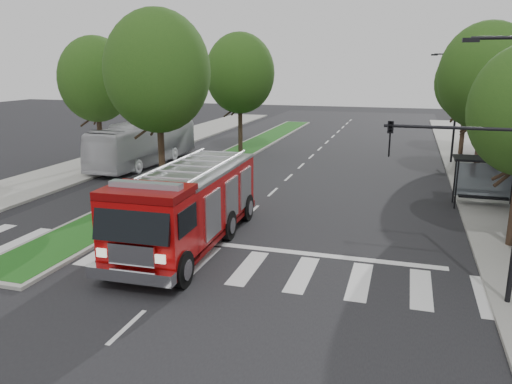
{
  "coord_description": "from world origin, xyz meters",
  "views": [
    {
      "loc": [
        7.16,
        -19.09,
        7.2
      ],
      "look_at": [
        1.08,
        1.04,
        1.8
      ],
      "focal_mm": 35.0,
      "sensor_mm": 36.0,
      "label": 1
    }
  ],
  "objects": [
    {
      "name": "ground",
      "position": [
        0.0,
        0.0,
        0.0
      ],
      "size": [
        140.0,
        140.0,
        0.0
      ],
      "primitive_type": "plane",
      "color": "black",
      "rests_on": "ground"
    },
    {
      "name": "sidewalk_right",
      "position": [
        12.5,
        10.0,
        0.07
      ],
      "size": [
        5.0,
        80.0,
        0.15
      ],
      "primitive_type": "cube",
      "color": "gray",
      "rests_on": "ground"
    },
    {
      "name": "sidewalk_left",
      "position": [
        -14.5,
        10.0,
        0.07
      ],
      "size": [
        5.0,
        80.0,
        0.15
      ],
      "primitive_type": "cube",
      "color": "gray",
      "rests_on": "ground"
    },
    {
      "name": "median",
      "position": [
        -6.0,
        18.0,
        0.08
      ],
      "size": [
        3.0,
        50.0,
        0.15
      ],
      "color": "gray",
      "rests_on": "ground"
    },
    {
      "name": "bus_shelter",
      "position": [
        11.2,
        8.15,
        2.04
      ],
      "size": [
        3.2,
        1.6,
        2.61
      ],
      "color": "black",
      "rests_on": "ground"
    },
    {
      "name": "tree_right_mid",
      "position": [
        11.5,
        14.0,
        6.49
      ],
      "size": [
        5.6,
        5.6,
        9.72
      ],
      "color": "black",
      "rests_on": "ground"
    },
    {
      "name": "tree_right_far",
      "position": [
        11.5,
        24.0,
        5.84
      ],
      "size": [
        5.0,
        5.0,
        8.73
      ],
      "color": "black",
      "rests_on": "ground"
    },
    {
      "name": "tree_median_near",
      "position": [
        -6.0,
        6.0,
        6.81
      ],
      "size": [
        5.8,
        5.8,
        10.16
      ],
      "color": "black",
      "rests_on": "ground"
    },
    {
      "name": "tree_median_far",
      "position": [
        -6.0,
        20.0,
        6.49
      ],
      "size": [
        5.6,
        5.6,
        9.72
      ],
      "color": "black",
      "rests_on": "ground"
    },
    {
      "name": "tree_left_mid",
      "position": [
        -14.0,
        12.0,
        6.16
      ],
      "size": [
        5.2,
        5.2,
        9.16
      ],
      "color": "black",
      "rests_on": "ground"
    },
    {
      "name": "streetlight_right_near",
      "position": [
        9.61,
        -3.5,
        4.67
      ],
      "size": [
        4.08,
        0.22,
        8.0
      ],
      "color": "black",
      "rests_on": "ground"
    },
    {
      "name": "streetlight_right_far",
      "position": [
        10.35,
        20.0,
        4.48
      ],
      "size": [
        2.11,
        0.2,
        8.0
      ],
      "color": "black",
      "rests_on": "ground"
    },
    {
      "name": "fire_engine",
      "position": [
        -1.05,
        -1.36,
        1.65
      ],
      "size": [
        3.29,
        9.98,
        3.43
      ],
      "rotation": [
        0.0,
        0.0,
        0.03
      ],
      "color": "#680506",
      "rests_on": "ground"
    },
    {
      "name": "city_bus",
      "position": [
        -11.18,
        13.31,
        1.58
      ],
      "size": [
        3.05,
        11.44,
        3.16
      ],
      "primitive_type": "imported",
      "rotation": [
        0.0,
        0.0,
        -0.03
      ],
      "color": "silver",
      "rests_on": "ground"
    }
  ]
}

